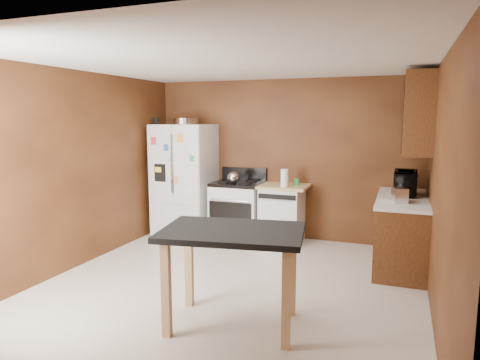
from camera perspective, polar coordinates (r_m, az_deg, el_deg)
The scene contains 18 objects.
floor at distance 5.01m, azimuth -1.39°, elevation -14.05°, with size 4.50×4.50×0.00m, color beige.
ceiling at distance 4.67m, azimuth -1.50°, elevation 15.62°, with size 4.50×4.50×0.00m, color white.
wall_back at distance 6.80m, azimuth 5.73°, elevation 2.74°, with size 4.20×4.20×0.00m, color brown.
wall_front at distance 2.77m, azimuth -19.40°, elevation -5.89°, with size 4.20×4.20×0.00m, color brown.
wall_left at distance 5.80m, azimuth -21.04°, elevation 1.26°, with size 4.50×4.50×0.00m, color brown.
wall_right at distance 4.35m, azimuth 25.10°, elevation -1.15°, with size 4.50×4.50×0.00m, color brown.
roasting_pan at distance 6.99m, azimuth -7.25°, elevation 7.78°, with size 0.40×0.40×0.10m, color silver.
pen_cup at distance 7.12m, azimuth -11.11°, elevation 7.77°, with size 0.08×0.08×0.12m, color black.
kettle at distance 6.57m, azimuth -0.91°, elevation 0.31°, with size 0.18×0.18×0.18m, color silver.
paper_towel at distance 6.35m, azimuth 5.95°, elevation 0.27°, with size 0.11×0.11×0.26m, color white.
green_canister at distance 6.55m, azimuth 7.53°, elevation -0.25°, with size 0.09×0.09×0.10m, color #41A95B.
toaster at distance 5.47m, azimuth 20.52°, elevation -1.85°, with size 0.15×0.25×0.18m, color silver.
microwave at distance 6.00m, azimuth 21.20°, elevation -0.51°, with size 0.52×0.35×0.29m, color black.
refrigerator at distance 7.05m, azimuth -7.39°, elevation 0.05°, with size 0.90×0.80×1.80m.
gas_range at distance 6.81m, azimuth -0.29°, elevation -3.93°, with size 0.76×0.68×1.10m.
dishwasher at distance 6.62m, azimuth 5.63°, elevation -4.41°, with size 0.78×0.63×0.89m.
right_cabinets at distance 5.86m, azimuth 21.29°, elevation -2.08°, with size 0.63×1.58×2.45m.
island at distance 3.91m, azimuth -1.01°, elevation -8.55°, with size 1.38×1.04×0.91m.
Camera 1 is at (1.75, -4.29, 1.91)m, focal length 32.00 mm.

